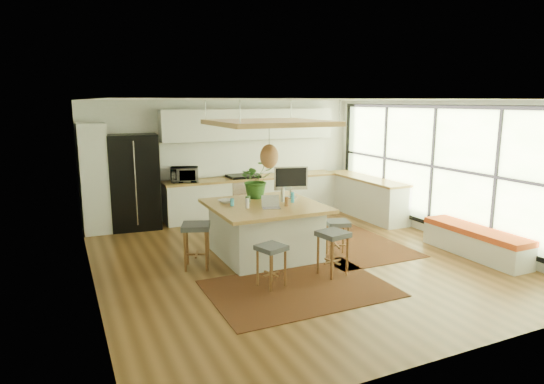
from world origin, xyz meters
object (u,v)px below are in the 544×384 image
laptop (271,201)px  island_plant (256,183)px  stool_near_left (271,264)px  stool_right_front (337,237)px  island (265,230)px  stool_near_right (333,253)px  stool_left_side (196,247)px  fridge (135,185)px  monitor (291,184)px  microwave (185,173)px  stool_right_back (312,224)px

laptop → island_plant: size_ratio=0.46×
stool_near_left → stool_right_front: 1.77m
island → laptop: size_ratio=5.84×
stool_near_right → island_plant: bearing=105.0°
island → stool_left_side: island is taller
fridge → monitor: fridge is taller
fridge → stool_near_right: bearing=-54.9°
stool_right_front → fridge: bearing=130.0°
island → stool_near_right: (0.57, -1.30, -0.11)m
stool_left_side → microwave: microwave is taller
stool_left_side → microwave: 3.07m
fridge → laptop: (1.72, -3.19, 0.12)m
island → stool_right_back: size_ratio=2.47×
fridge → stool_right_front: (2.88, -3.43, -0.57)m
microwave → monitor: bearing=-47.1°
stool_right_back → fridge: bearing=139.7°
microwave → island_plant: island_plant is taller
stool_left_side → island_plant: (1.34, 0.65, 0.85)m
fridge → monitor: size_ratio=3.17×
island → stool_right_front: 1.27m
stool_near_left → stool_near_right: 1.06m
fridge → laptop: bearing=-55.9°
stool_left_side → monitor: size_ratio=1.17×
island → laptop: bearing=-96.2°
stool_near_left → stool_right_back: size_ratio=0.84×
fridge → stool_near_left: size_ratio=3.17×
laptop → island_plant: island_plant is taller
island → laptop: 0.68m
stool_near_left → stool_near_right: size_ratio=0.90×
stool_near_right → stool_right_front: stool_near_right is taller
stool_left_side → microwave: (0.58, 2.92, 0.77)m
stool_right_front → laptop: laptop is taller
monitor → microwave: monitor is taller
island → stool_near_left: bearing=-110.2°
stool_near_left → stool_left_side: 1.45m
laptop → monitor: bearing=58.4°
stool_near_left → laptop: 1.28m
fridge → laptop: size_ratio=6.33×
laptop → microwave: size_ratio=0.54×
fridge → laptop: fridge is taller
stool_left_side → microwave: bearing=78.8°
fridge → stool_near_left: bearing=-67.3°
stool_right_back → island_plant: size_ratio=1.08×
island → stool_right_front: bearing=-27.4°
island → stool_near_left: (-0.49, -1.32, -0.11)m
monitor → stool_right_front: bearing=-45.6°
fridge → island_plant: bearing=-45.5°
island_plant → microwave: bearing=108.5°
laptop → monitor: (0.69, 0.64, 0.14)m
stool_near_left → monitor: size_ratio=1.00×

